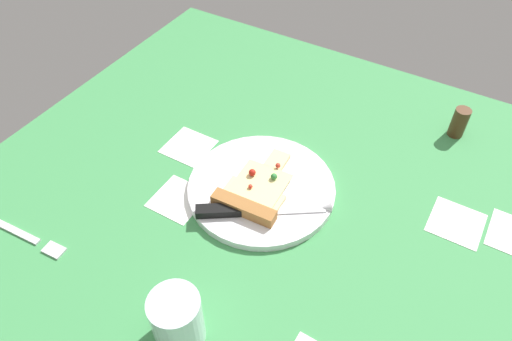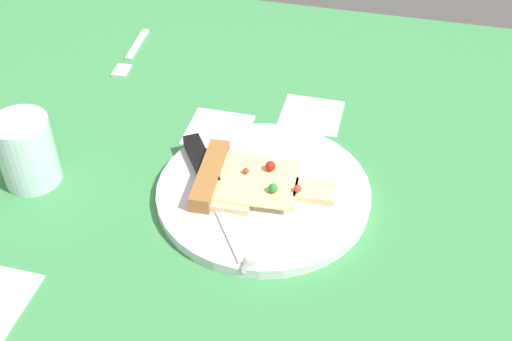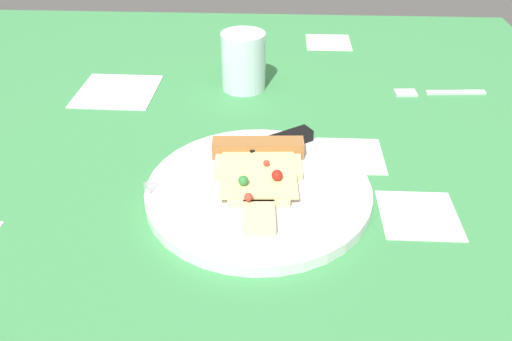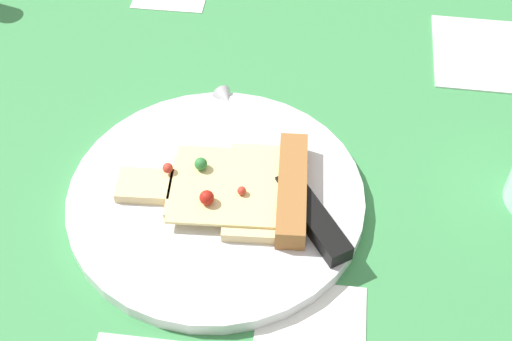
# 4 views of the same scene
# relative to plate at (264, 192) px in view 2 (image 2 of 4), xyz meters

# --- Properties ---
(ground_plane) EXTENTS (1.22, 1.22, 0.03)m
(ground_plane) POSITION_rel_plate_xyz_m (0.08, -0.10, -0.02)
(ground_plane) COLOR #3D8C4C
(ground_plane) RESTS_ON ground
(plate) EXTENTS (0.28, 0.28, 0.01)m
(plate) POSITION_rel_plate_xyz_m (0.00, 0.00, 0.00)
(plate) COLOR silver
(plate) RESTS_ON ground_plane
(pizza_slice) EXTENTS (0.12, 0.18, 0.03)m
(pizza_slice) POSITION_rel_plate_xyz_m (0.00, -0.03, 0.02)
(pizza_slice) COLOR beige
(pizza_slice) RESTS_ON plate
(knife) EXTENTS (0.21, 0.15, 0.02)m
(knife) POSITION_rel_plate_xyz_m (0.01, -0.07, 0.01)
(knife) COLOR silver
(knife) RESTS_ON plate
(drinking_glass) EXTENTS (0.07, 0.07, 0.10)m
(drinking_glass) POSITION_rel_plate_xyz_m (0.04, -0.31, 0.04)
(drinking_glass) COLOR silver
(drinking_glass) RESTS_ON ground_plane
(fork) EXTENTS (0.15, 0.03, 0.01)m
(fork) POSITION_rel_plate_xyz_m (-0.28, -0.30, -0.00)
(fork) COLOR silver
(fork) RESTS_ON ground_plane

